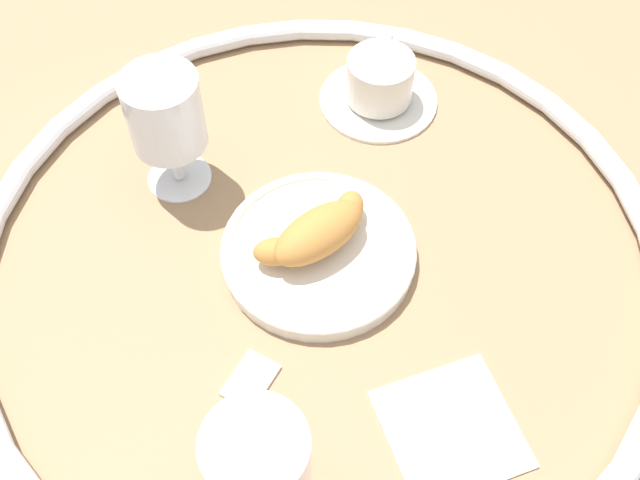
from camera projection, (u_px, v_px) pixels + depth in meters
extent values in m
plane|color=#997551|center=(319.00, 258.00, 0.75)|extent=(2.20, 2.20, 0.00)
torus|color=silver|center=(319.00, 251.00, 0.74)|extent=(0.69, 0.69, 0.02)
cylinder|color=silver|center=(320.00, 253.00, 0.74)|extent=(0.19, 0.19, 0.02)
torus|color=silver|center=(320.00, 248.00, 0.74)|extent=(0.19, 0.19, 0.01)
ellipsoid|color=#BC7A38|center=(320.00, 233.00, 0.72)|extent=(0.11, 0.07, 0.04)
ellipsoid|color=#BC7A38|center=(345.00, 207.00, 0.74)|extent=(0.05, 0.04, 0.03)
ellipsoid|color=#BC7A38|center=(276.00, 252.00, 0.71)|extent=(0.05, 0.05, 0.03)
cylinder|color=silver|center=(378.00, 99.00, 0.87)|extent=(0.14, 0.14, 0.01)
cylinder|color=silver|center=(380.00, 79.00, 0.85)|extent=(0.08, 0.08, 0.05)
cylinder|color=#937A60|center=(381.00, 64.00, 0.83)|extent=(0.07, 0.07, 0.01)
torus|color=silver|center=(386.00, 51.00, 0.87)|extent=(0.04, 0.03, 0.04)
cylinder|color=white|center=(180.00, 177.00, 0.81)|extent=(0.07, 0.07, 0.01)
cylinder|color=white|center=(175.00, 158.00, 0.78)|extent=(0.01, 0.01, 0.05)
cylinder|color=white|center=(164.00, 112.00, 0.73)|extent=(0.08, 0.08, 0.08)
cylinder|color=gold|center=(166.00, 117.00, 0.73)|extent=(0.07, 0.07, 0.06)
cylinder|color=white|center=(258.00, 463.00, 0.53)|extent=(0.08, 0.08, 0.08)
cylinder|color=gold|center=(258.00, 464.00, 0.53)|extent=(0.07, 0.07, 0.07)
cube|color=white|center=(250.00, 379.00, 0.67)|extent=(0.06, 0.04, 0.01)
cube|color=silver|center=(451.00, 428.00, 0.64)|extent=(0.15, 0.15, 0.01)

